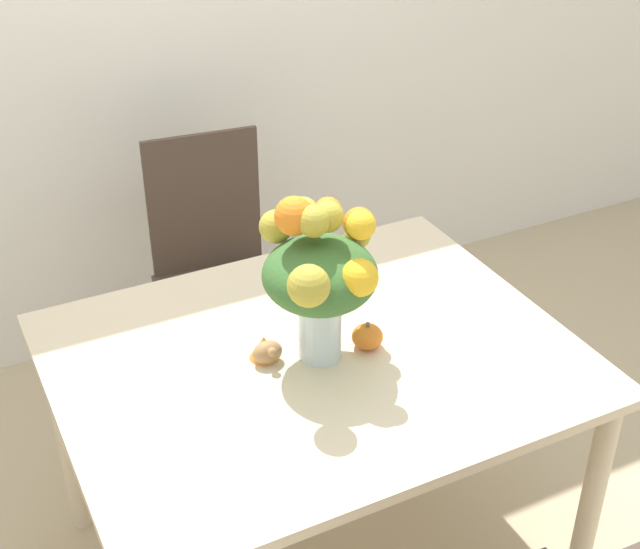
# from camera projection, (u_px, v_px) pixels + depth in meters

# --- Properties ---
(dining_table) EXTENTS (1.29, 1.03, 0.76)m
(dining_table) POSITION_uv_depth(u_px,v_px,m) (315.00, 382.00, 2.32)
(dining_table) COLOR beige
(dining_table) RESTS_ON ground_plane
(flower_vase) EXTENTS (0.32, 0.35, 0.44)m
(flower_vase) POSITION_uv_depth(u_px,v_px,m) (321.00, 272.00, 2.13)
(flower_vase) COLOR silver
(flower_vase) RESTS_ON dining_table
(pumpkin) EXTENTS (0.08, 0.08, 0.07)m
(pumpkin) POSITION_uv_depth(u_px,v_px,m) (367.00, 336.00, 2.28)
(pumpkin) COLOR orange
(pumpkin) RESTS_ON dining_table
(turkey_figurine) EXTENTS (0.08, 0.10, 0.06)m
(turkey_figurine) POSITION_uv_depth(u_px,v_px,m) (266.00, 349.00, 2.23)
(turkey_figurine) COLOR #A87A4C
(turkey_figurine) RESTS_ON dining_table
(dining_chair_near_window) EXTENTS (0.46, 0.46, 0.97)m
(dining_chair_near_window) POSITION_uv_depth(u_px,v_px,m) (217.00, 273.00, 3.12)
(dining_chair_near_window) COLOR #47382D
(dining_chair_near_window) RESTS_ON ground_plane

